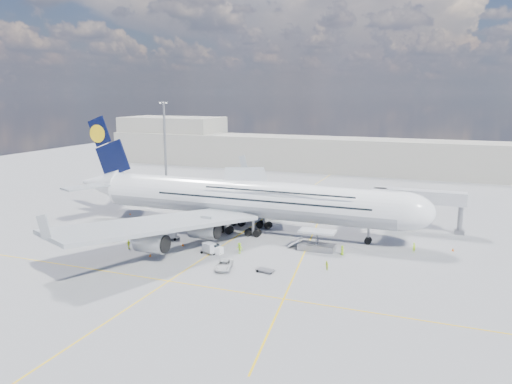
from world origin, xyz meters
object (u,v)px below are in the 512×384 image
(dolly_back, at_px, (149,229))
(cone_wing_right_inner, at_px, (183,244))
(light_mast, at_px, (165,144))
(dolly_row_b, at_px, (110,236))
(cargo_loader, at_px, (316,243))
(crew_tug, at_px, (239,248))
(dolly_nose_near, at_px, (209,248))
(crew_wing, at_px, (129,244))
(cone_tail, at_px, (130,214))
(airliner, at_px, (246,198))
(crew_loader, at_px, (327,266))
(baggage_tug, at_px, (215,249))
(jet_bridge, at_px, (402,199))
(dolly_nose_far, at_px, (265,270))
(catering_truck_inner, at_px, (269,202))
(dolly_row_c, at_px, (158,234))
(cone_wing_left_inner, at_px, (241,205))
(service_van, at_px, (224,265))
(cone_nose, at_px, (453,249))
(cone_wing_right_outer, at_px, (150,255))
(crew_van, at_px, (342,250))
(catering_truck_outer, at_px, (243,195))
(crew_nose, at_px, (414,248))
(dolly_row_a, at_px, (171,234))
(cone_wing_left_outer, at_px, (259,197))

(dolly_back, relative_size, cone_wing_right_inner, 5.31)
(light_mast, distance_m, dolly_row_b, 55.61)
(dolly_back, bearing_deg, cargo_loader, -32.91)
(crew_tug, bearing_deg, light_mast, 140.88)
(dolly_nose_near, bearing_deg, cargo_loader, 51.78)
(crew_wing, bearing_deg, cone_tail, 46.46)
(airliner, distance_m, crew_loader, 27.38)
(baggage_tug, xyz_separation_m, cone_tail, (-31.06, 18.54, -0.52))
(jet_bridge, height_order, dolly_nose_far, jet_bridge)
(catering_truck_inner, bearing_deg, cone_tail, -145.73)
(dolly_row_c, height_order, cone_wing_right_inner, cone_wing_right_inner)
(cone_wing_left_inner, xyz_separation_m, cone_wing_right_inner, (3.06, -34.84, 0.03))
(dolly_nose_near, xyz_separation_m, cone_wing_right_inner, (-6.55, 2.18, -0.74))
(dolly_nose_far, xyz_separation_m, service_van, (-6.65, -1.18, 0.38))
(cone_nose, xyz_separation_m, cone_wing_right_inner, (-46.66, -14.96, -0.01))
(crew_loader, xyz_separation_m, cone_wing_right_outer, (-30.11, -4.46, -0.49))
(airliner, xyz_separation_m, crew_van, (21.55, -8.18, -6.01))
(catering_truck_outer, xyz_separation_m, crew_nose, (45.09, -28.72, -0.77))
(service_van, bearing_deg, dolly_row_b, 151.97)
(dolly_nose_far, xyz_separation_m, cone_tail, (-42.48, 24.02, -0.08))
(dolly_nose_near, xyz_separation_m, cone_nose, (40.11, 17.14, -0.73))
(crew_wing, bearing_deg, baggage_tug, -67.00)
(catering_truck_outer, xyz_separation_m, crew_van, (33.49, -34.77, -0.80))
(catering_truck_inner, distance_m, cone_wing_right_inner, 34.86)
(crew_tug, bearing_deg, dolly_row_a, 176.80)
(catering_truck_outer, height_order, crew_tug, catering_truck_outer)
(service_van, bearing_deg, cone_wing_right_inner, 130.57)
(cone_nose, distance_m, cone_wing_right_outer, 53.81)
(dolly_row_c, xyz_separation_m, service_van, (20.10, -12.25, 0.34))
(catering_truck_inner, bearing_deg, crew_nose, -30.93)
(cone_wing_right_inner, bearing_deg, crew_wing, -148.96)
(dolly_row_a, bearing_deg, service_van, -55.56)
(cargo_loader, bearing_deg, catering_truck_inner, 124.45)
(airliner, bearing_deg, dolly_row_a, -136.70)
(dolly_nose_near, distance_m, crew_nose, 36.37)
(airliner, xyz_separation_m, crew_nose, (33.15, -2.12, -5.98))
(crew_loader, xyz_separation_m, crew_tug, (-16.28, 2.66, 0.24))
(service_van, relative_size, crew_tug, 2.54)
(cone_wing_left_outer, bearing_deg, dolly_row_c, -97.31)
(service_van, bearing_deg, light_mast, 113.60)
(airliner, distance_m, crew_nose, 33.75)
(dolly_nose_far, bearing_deg, crew_van, 67.67)
(dolly_nose_near, bearing_deg, catering_truck_inner, 117.55)
(dolly_row_a, xyz_separation_m, dolly_back, (-7.26, 3.68, -0.77))
(dolly_nose_far, distance_m, service_van, 6.77)
(dolly_nose_far, bearing_deg, dolly_row_c, 171.78)
(baggage_tug, bearing_deg, cargo_loader, 38.87)
(crew_wing, xyz_separation_m, cone_wing_right_inner, (8.37, 5.04, -0.58))
(baggage_tug, distance_m, crew_loader, 20.29)
(dolly_back, distance_m, crew_tug, 24.24)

